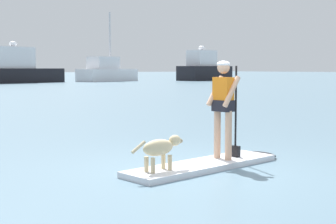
% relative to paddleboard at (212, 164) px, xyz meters
% --- Properties ---
extents(ground_plane, '(400.00, 400.00, 0.00)m').
position_rel_paddleboard_xyz_m(ground_plane, '(-0.23, -0.02, -0.05)').
color(ground_plane, slate).
extents(paddleboard, '(3.42, 1.09, 0.10)m').
position_rel_paddleboard_xyz_m(paddleboard, '(0.00, 0.00, 0.00)').
color(paddleboard, silver).
rests_on(paddleboard, ground_plane).
extents(person_paddler, '(0.63, 0.51, 1.74)m').
position_rel_paddleboard_xyz_m(person_paddler, '(0.30, 0.03, 1.06)').
color(person_paddler, tan).
rests_on(person_paddler, paddleboard).
extents(dog, '(1.06, 0.28, 0.54)m').
position_rel_paddleboard_xyz_m(dog, '(-1.19, -0.12, 0.41)').
color(dog, '#CCB78C').
rests_on(dog, paddleboard).
extents(moored_boat_far_starboard, '(11.06, 4.32, 4.87)m').
position_rel_paddleboard_xyz_m(moored_boat_far_starboard, '(15.21, 51.13, 1.52)').
color(moored_boat_far_starboard, black).
rests_on(moored_boat_far_starboard, ground_plane).
extents(moored_boat_starboard, '(8.86, 5.26, 9.10)m').
position_rel_paddleboard_xyz_m(moored_boat_starboard, '(27.20, 51.32, 1.19)').
color(moored_boat_starboard, white).
rests_on(moored_boat_starboard, ground_plane).
extents(moored_boat_outer, '(8.79, 4.73, 4.90)m').
position_rel_paddleboard_xyz_m(moored_boat_outer, '(40.90, 47.43, 1.56)').
color(moored_boat_outer, black).
rests_on(moored_boat_outer, ground_plane).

